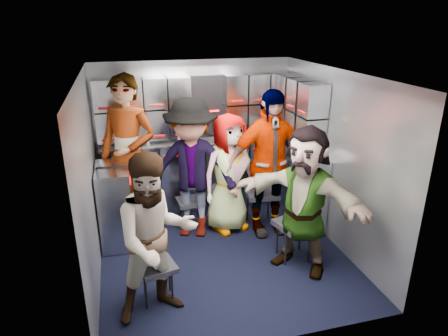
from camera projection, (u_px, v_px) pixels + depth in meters
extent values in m
plane|color=black|center=(221.00, 251.00, 4.82)|extent=(3.00, 3.00, 0.00)
cube|color=#959CA3|center=(195.00, 134.00, 5.80)|extent=(2.80, 0.04, 2.10)
cube|color=#959CA3|center=(90.00, 182.00, 4.10)|extent=(0.04, 3.00, 2.10)
cube|color=#959CA3|center=(334.00, 159.00, 4.78)|extent=(0.04, 3.00, 2.10)
cube|color=silver|center=(221.00, 74.00, 4.07)|extent=(2.80, 3.00, 0.02)
cube|color=#A0A6B0|center=(199.00, 175.00, 5.80)|extent=(2.68, 0.38, 0.99)
cube|color=#A0A6B0|center=(115.00, 205.00, 4.86)|extent=(0.38, 0.76, 0.99)
cube|color=#BABDC2|center=(198.00, 140.00, 5.62)|extent=(2.68, 0.42, 0.03)
cube|color=#A0A6B0|center=(196.00, 106.00, 5.50)|extent=(2.68, 0.28, 0.82)
cube|color=#A0A6B0|center=(300.00, 111.00, 5.22)|extent=(0.28, 1.00, 0.82)
cube|color=#A0A6B0|center=(298.00, 183.00, 5.48)|extent=(0.28, 1.20, 1.00)
cube|color=#970A0B|center=(201.00, 154.00, 5.49)|extent=(2.60, 0.02, 0.03)
cube|color=black|center=(157.00, 267.00, 3.86)|extent=(0.41, 0.39, 0.05)
cylinder|color=black|center=(146.00, 293.00, 3.81)|extent=(0.02, 0.02, 0.36)
cylinder|color=black|center=(172.00, 289.00, 3.87)|extent=(0.02, 0.02, 0.36)
cylinder|color=black|center=(144.00, 280.00, 4.00)|extent=(0.02, 0.02, 0.36)
cylinder|color=black|center=(169.00, 276.00, 4.06)|extent=(0.02, 0.02, 0.36)
cube|color=black|center=(190.00, 201.00, 5.25)|extent=(0.35, 0.34, 0.05)
cylinder|color=black|center=(183.00, 219.00, 5.19)|extent=(0.02, 0.02, 0.35)
cylinder|color=black|center=(201.00, 217.00, 5.25)|extent=(0.02, 0.02, 0.35)
cylinder|color=black|center=(180.00, 212.00, 5.38)|extent=(0.02, 0.02, 0.35)
cylinder|color=black|center=(198.00, 210.00, 5.44)|extent=(0.02, 0.02, 0.35)
cube|color=black|center=(225.00, 192.00, 5.36)|extent=(0.52, 0.51, 0.06)
cylinder|color=black|center=(217.00, 213.00, 5.29)|extent=(0.03, 0.03, 0.42)
cylinder|color=black|center=(238.00, 210.00, 5.36)|extent=(0.03, 0.03, 0.42)
cylinder|color=black|center=(213.00, 205.00, 5.52)|extent=(0.03, 0.03, 0.42)
cylinder|color=black|center=(233.00, 202.00, 5.59)|extent=(0.03, 0.03, 0.42)
cube|color=black|center=(262.00, 193.00, 5.30)|extent=(0.44, 0.43, 0.06)
cylinder|color=black|center=(254.00, 215.00, 5.23)|extent=(0.03, 0.03, 0.43)
cylinder|color=black|center=(275.00, 212.00, 5.30)|extent=(0.03, 0.03, 0.43)
cylinder|color=black|center=(248.00, 206.00, 5.46)|extent=(0.03, 0.03, 0.43)
cylinder|color=black|center=(268.00, 204.00, 5.53)|extent=(0.03, 0.03, 0.43)
cube|color=black|center=(294.00, 224.00, 4.54)|extent=(0.48, 0.46, 0.06)
cylinder|color=black|center=(286.00, 249.00, 4.47)|extent=(0.02, 0.02, 0.42)
cylinder|color=black|center=(309.00, 245.00, 4.54)|extent=(0.02, 0.02, 0.42)
cylinder|color=black|center=(277.00, 238.00, 4.70)|extent=(0.02, 0.02, 0.42)
cylinder|color=black|center=(300.00, 235.00, 4.77)|extent=(0.02, 0.02, 0.42)
imported|color=black|center=(129.00, 156.00, 4.98)|extent=(0.89, 0.80, 2.03)
imported|color=black|center=(156.00, 238.00, 3.55)|extent=(0.89, 0.76, 1.60)
imported|color=black|center=(192.00, 169.00, 4.90)|extent=(1.31, 1.03, 1.78)
imported|color=black|center=(229.00, 173.00, 5.08)|extent=(0.88, 0.71, 1.56)
imported|color=black|center=(268.00, 164.00, 4.96)|extent=(1.11, 0.51, 1.87)
imported|color=black|center=(304.00, 200.00, 4.24)|extent=(1.35, 1.47, 1.64)
cylinder|color=white|center=(180.00, 132.00, 5.46)|extent=(0.07, 0.07, 0.28)
cylinder|color=white|center=(147.00, 136.00, 5.36)|extent=(0.06, 0.06, 0.23)
cylinder|color=white|center=(272.00, 126.00, 5.78)|extent=(0.07, 0.07, 0.27)
cylinder|color=tan|center=(180.00, 138.00, 5.48)|extent=(0.09, 0.09, 0.10)
cylinder|color=tan|center=(239.00, 134.00, 5.68)|extent=(0.07, 0.07, 0.10)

